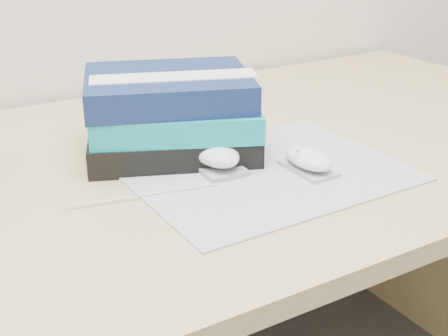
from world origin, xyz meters
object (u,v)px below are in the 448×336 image
desk (187,258)px  mouse_rear (214,154)px  mouse_front (309,160)px  book_stack (172,114)px

desk → mouse_rear: bearing=-96.7°
desk → mouse_front: (0.10, -0.22, 0.25)m
mouse_rear → book_stack: book_stack is taller
mouse_front → book_stack: 0.24m
book_stack → mouse_front: bearing=-53.7°
mouse_rear → mouse_front: (0.12, -0.09, -0.00)m
mouse_rear → book_stack: 0.11m
desk → mouse_front: bearing=-65.1°
desk → mouse_rear: size_ratio=13.35×
desk → mouse_front: 0.35m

